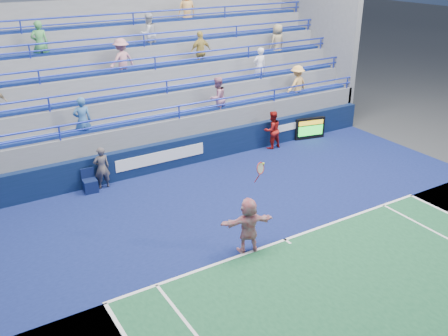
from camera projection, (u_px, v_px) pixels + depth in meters
ground at (285, 240)px, 14.56m from camera, size 120.00×120.00×0.00m
sponsor_wall at (183, 152)px, 19.41m from camera, size 18.00×0.32×1.10m
bleacher_stand at (143, 104)px, 21.95m from camera, size 18.00×5.60×6.13m
serve_speed_board at (310, 128)px, 22.11m from camera, size 1.41×0.43×0.97m
judge_chair at (90, 185)px, 17.36m from camera, size 0.49×0.50×0.83m
tennis_player at (248, 225)px, 13.74m from camera, size 1.60×0.87×2.64m
line_judge at (102, 168)px, 17.44m from camera, size 0.57×0.38×1.55m
ball_girl at (272, 130)px, 20.95m from camera, size 0.81×0.64×1.63m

